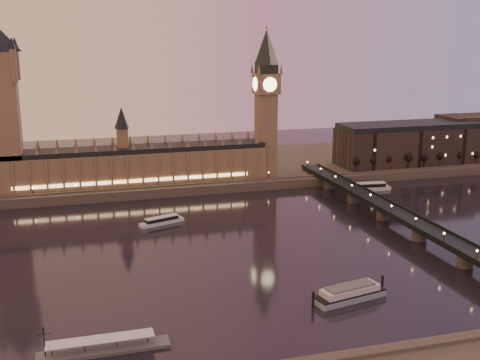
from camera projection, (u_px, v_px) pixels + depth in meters
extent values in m
plane|color=black|center=(239.00, 245.00, 305.95)|extent=(700.00, 700.00, 0.00)
cube|color=#423D35|center=(218.00, 168.00, 467.37)|extent=(560.00, 130.00, 6.00)
cube|color=brown|center=(133.00, 168.00, 404.21)|extent=(180.00, 26.00, 22.00)
cube|color=black|center=(132.00, 149.00, 401.22)|extent=(180.00, 22.00, 3.20)
cube|color=#FFCC7F|center=(136.00, 181.00, 393.02)|extent=(153.00, 0.25, 2.20)
cube|color=brown|center=(2.00, 124.00, 374.96)|extent=(22.00, 22.00, 88.00)
cube|color=brown|center=(266.00, 135.00, 425.13)|extent=(13.00, 13.00, 58.00)
cube|color=brown|center=(266.00, 84.00, 416.61)|extent=(16.00, 16.00, 14.00)
cylinder|color=#FFEAA5|center=(270.00, 85.00, 408.97)|extent=(9.60, 0.35, 9.60)
cylinder|color=#FFEAA5|center=(255.00, 84.00, 414.42)|extent=(0.35, 9.60, 9.60)
cube|color=black|center=(266.00, 69.00, 414.24)|extent=(13.00, 13.00, 6.00)
cone|color=black|center=(267.00, 47.00, 410.69)|extent=(17.68, 17.68, 24.00)
sphere|color=gold|center=(267.00, 27.00, 407.61)|extent=(2.00, 2.00, 2.00)
cube|color=black|center=(401.00, 215.00, 328.71)|extent=(13.00, 260.00, 2.00)
cube|color=black|center=(391.00, 214.00, 326.66)|extent=(0.60, 260.00, 1.00)
cube|color=black|center=(411.00, 212.00, 330.04)|extent=(0.60, 260.00, 1.00)
cube|color=black|center=(407.00, 146.00, 465.91)|extent=(110.00, 36.00, 28.00)
cube|color=black|center=(409.00, 125.00, 462.12)|extent=(108.00, 34.00, 4.00)
cube|color=black|center=(475.00, 136.00, 495.16)|extent=(60.00, 30.00, 34.00)
cylinder|color=black|center=(354.00, 167.00, 437.03)|extent=(0.70, 0.70, 8.08)
sphere|color=black|center=(355.00, 162.00, 436.03)|extent=(5.39, 5.39, 5.39)
cylinder|color=black|center=(372.00, 166.00, 440.93)|extent=(0.70, 0.70, 8.08)
sphere|color=black|center=(373.00, 161.00, 439.93)|extent=(5.39, 5.39, 5.39)
cylinder|color=black|center=(390.00, 165.00, 444.83)|extent=(0.70, 0.70, 8.08)
sphere|color=black|center=(390.00, 159.00, 443.83)|extent=(5.39, 5.39, 5.39)
cylinder|color=black|center=(407.00, 164.00, 448.73)|extent=(0.70, 0.70, 8.08)
sphere|color=black|center=(408.00, 158.00, 447.73)|extent=(5.39, 5.39, 5.39)
cylinder|color=black|center=(424.00, 163.00, 452.63)|extent=(0.70, 0.70, 8.08)
sphere|color=black|center=(425.00, 157.00, 451.63)|extent=(5.39, 5.39, 5.39)
cylinder|color=black|center=(441.00, 162.00, 456.53)|extent=(0.70, 0.70, 8.08)
sphere|color=black|center=(442.00, 156.00, 455.53)|extent=(5.39, 5.39, 5.39)
cylinder|color=black|center=(458.00, 161.00, 460.43)|extent=(0.70, 0.70, 8.08)
sphere|color=black|center=(458.00, 155.00, 459.43)|extent=(5.39, 5.39, 5.39)
cylinder|color=black|center=(474.00, 160.00, 464.33)|extent=(0.70, 0.70, 8.08)
sphere|color=black|center=(475.00, 154.00, 463.33)|extent=(5.39, 5.39, 5.39)
cube|color=silver|center=(162.00, 222.00, 339.80)|extent=(26.50, 13.93, 1.91)
cube|color=black|center=(162.00, 219.00, 339.35)|extent=(19.76, 10.74, 1.91)
cube|color=silver|center=(162.00, 217.00, 339.08)|extent=(20.32, 11.12, 0.35)
cube|color=silver|center=(370.00, 188.00, 413.09)|extent=(29.02, 9.78, 2.41)
cube|color=black|center=(370.00, 185.00, 412.52)|extent=(21.53, 7.80, 2.41)
cube|color=silver|center=(370.00, 183.00, 412.18)|extent=(22.12, 8.14, 0.44)
cube|color=#89A2AE|center=(350.00, 297.00, 242.81)|extent=(32.09, 14.82, 2.52)
cube|color=black|center=(350.00, 293.00, 242.45)|extent=(32.09, 14.82, 0.48)
cube|color=silver|center=(350.00, 290.00, 242.10)|extent=(26.21, 12.69, 2.52)
cube|color=#595B5E|center=(350.00, 286.00, 241.72)|extent=(22.22, 10.96, 0.68)
cylinder|color=black|center=(313.00, 300.00, 235.38)|extent=(1.06, 1.06, 6.58)
cylinder|color=black|center=(382.00, 283.00, 251.14)|extent=(1.06, 1.06, 6.58)
cube|color=#595B5E|center=(104.00, 350.00, 203.10)|extent=(44.20, 7.37, 1.26)
cube|color=silver|center=(100.00, 339.00, 201.84)|extent=(35.78, 6.31, 0.32)
cylinder|color=black|center=(44.00, 342.00, 196.63)|extent=(0.42, 0.42, 10.52)
cylinder|color=black|center=(44.00, 334.00, 196.01)|extent=(4.21, 0.25, 0.25)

